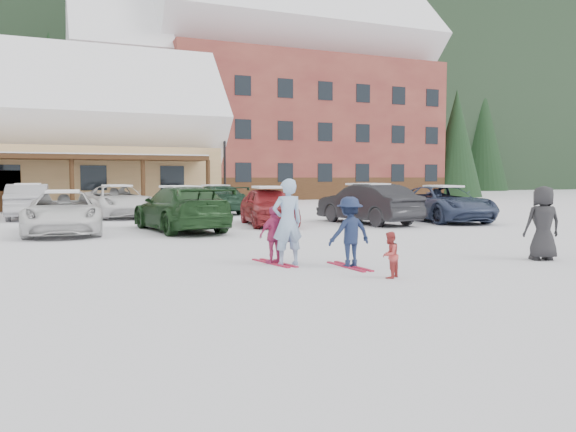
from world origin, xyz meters
name	(u,v)px	position (x,y,z in m)	size (l,w,h in m)	color
ground	(293,269)	(0.00, 0.00, 0.00)	(160.00, 160.00, 0.00)	white
forested_hillside	(82,68)	(0.00, 85.00, 19.00)	(300.00, 70.00, 38.00)	black
alpine_hotel	(274,102)	(14.27, 38.00, 8.63)	(31.48, 14.01, 21.48)	maroon
lamp_post	(225,156)	(5.68, 24.62, 3.18)	(0.50, 0.25, 5.57)	black
conifer_1	(456,129)	(30.00, 32.00, 6.26)	(4.84, 4.84, 11.22)	black
conifer_3	(171,143)	(6.00, 44.00, 5.12)	(3.96, 3.96, 9.18)	black
conifer_4	(406,137)	(34.00, 46.00, 6.54)	(5.06, 5.06, 11.73)	black
adult_skier	(287,222)	(0.10, 0.54, 0.91)	(0.66, 0.43, 1.82)	#92B2D7
toddler_red	(390,255)	(1.24, -1.60, 0.43)	(0.42, 0.32, 0.85)	#B73B39
child_navy	(350,232)	(1.16, -0.21, 0.73)	(0.94, 0.54, 1.45)	#172243
skis_child_navy	(349,266)	(1.16, -0.21, 0.01)	(0.20, 1.40, 0.03)	#AF1939
child_magenta	(274,235)	(-0.10, 0.81, 0.62)	(0.72, 0.30, 1.23)	#C1356E
skis_child_magenta	(274,263)	(-0.10, 0.81, 0.01)	(0.20, 1.40, 0.03)	#AF1939
bystander_dark	(543,223)	(5.62, -0.98, 0.83)	(0.81, 0.53, 1.66)	black
parked_car_2	(64,212)	(-4.16, 9.36, 0.70)	(2.31, 5.02, 1.39)	white
parked_car_3	(180,209)	(-0.44, 8.85, 0.76)	(2.14, 5.27, 1.53)	#1D3E1D
parked_car_4	(268,206)	(3.15, 9.86, 0.73)	(1.73, 4.31, 1.47)	#A82B30
parked_car_5	(368,204)	(7.03, 8.99, 0.79)	(1.67, 4.78, 1.57)	black
parked_car_6	(443,204)	(10.52, 8.80, 0.74)	(2.45, 5.31, 1.48)	#303B59
parked_car_9	(29,201)	(-5.51, 17.06, 0.77)	(1.63, 4.67, 1.54)	#A4A4A8
parked_car_10	(117,201)	(-1.79, 16.44, 0.73)	(2.43, 5.27, 1.47)	white
parked_car_11	(215,199)	(3.12, 17.47, 0.71)	(2.00, 4.91, 1.43)	#1F3E2B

